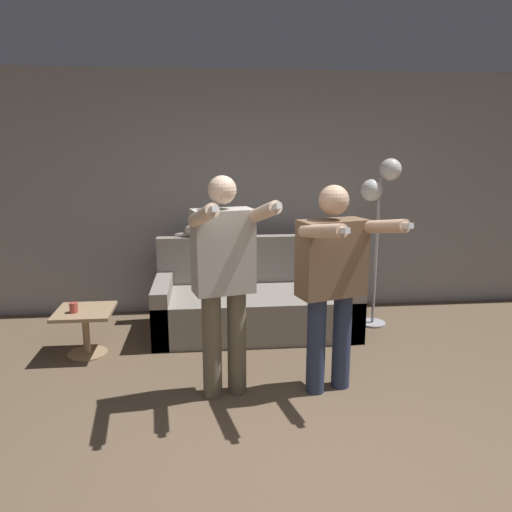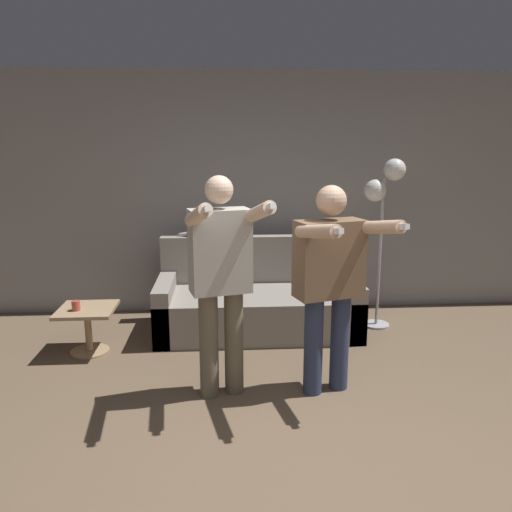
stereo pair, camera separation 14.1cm
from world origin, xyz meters
The scene contains 9 objects.
ground_plane centered at (0.00, 0.00, 0.00)m, with size 16.00×16.00×0.00m, color brown.
wall_back centered at (0.00, 3.00, 1.30)m, with size 10.00×0.05×2.60m.
couch centered at (-0.13, 2.31, 0.27)m, with size 1.97×0.94×0.90m.
person_left centered at (-0.48, 0.96, 0.94)m, with size 0.60×0.74×1.63m.
person_right centered at (0.30, 0.96, 0.91)m, with size 0.68×0.78×1.56m.
cat centered at (-0.63, 2.66, 0.98)m, with size 0.50×0.12×0.18m.
floor_lamp centered at (1.11, 2.32, 1.35)m, with size 0.39×0.27×1.70m.
side_table centered at (-1.68, 1.82, 0.30)m, with size 0.49×0.49×0.42m.
cup centered at (-1.75, 1.76, 0.46)m, with size 0.07×0.07×0.09m.
Camera 1 is at (-0.60, -2.46, 1.83)m, focal length 35.00 mm.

